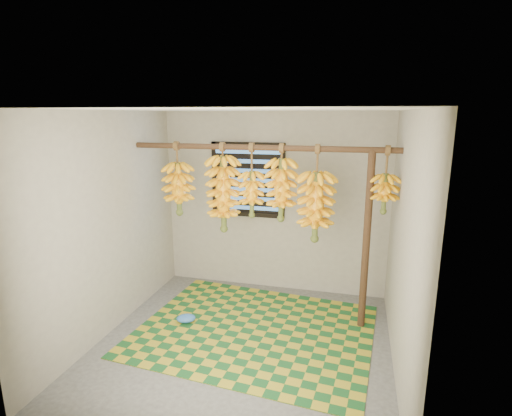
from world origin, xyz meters
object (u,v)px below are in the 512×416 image
(banana_bunch_c, at_px, (252,194))
(banana_bunch_f, at_px, (385,193))
(banana_bunch_e, at_px, (316,207))
(support_post, at_px, (366,243))
(banana_bunch_d, at_px, (281,190))
(plastic_bag, at_px, (186,318))
(banana_bunch_a, at_px, (179,189))
(woven_mat, at_px, (255,330))
(banana_bunch_b, at_px, (223,194))

(banana_bunch_c, relative_size, banana_bunch_f, 1.18)
(banana_bunch_e, distance_m, banana_bunch_f, 0.73)
(support_post, xyz_separation_m, banana_bunch_d, (-0.95, -0.00, 0.54))
(plastic_bag, distance_m, banana_bunch_e, 1.97)
(banana_bunch_a, bearing_deg, plastic_bag, -62.38)
(banana_bunch_f, bearing_deg, woven_mat, -163.09)
(plastic_bag, height_order, banana_bunch_b, banana_bunch_b)
(plastic_bag, distance_m, banana_bunch_f, 2.63)
(banana_bunch_e, bearing_deg, banana_bunch_a, -180.00)
(banana_bunch_e, bearing_deg, banana_bunch_f, -0.00)
(plastic_bag, height_order, banana_bunch_a, banana_bunch_a)
(banana_bunch_c, xyz_separation_m, banana_bunch_f, (1.44, 0.00, 0.08))
(banana_bunch_e, xyz_separation_m, banana_bunch_f, (0.71, -0.00, 0.19))
(support_post, relative_size, banana_bunch_b, 1.94)
(plastic_bag, bearing_deg, banana_bunch_a, 117.62)
(plastic_bag, bearing_deg, banana_bunch_d, 23.04)
(woven_mat, height_order, plastic_bag, plastic_bag)
(plastic_bag, relative_size, banana_bunch_d, 0.26)
(banana_bunch_c, height_order, banana_bunch_d, same)
(plastic_bag, relative_size, banana_bunch_a, 0.26)
(banana_bunch_a, bearing_deg, support_post, 0.00)
(banana_bunch_b, bearing_deg, banana_bunch_a, 180.00)
(banana_bunch_f, bearing_deg, plastic_bag, -168.45)
(woven_mat, distance_m, banana_bunch_a, 1.86)
(woven_mat, bearing_deg, banana_bunch_d, 62.84)
(banana_bunch_d, bearing_deg, banana_bunch_b, 180.00)
(banana_bunch_c, distance_m, banana_bunch_d, 0.34)
(woven_mat, xyz_separation_m, banana_bunch_d, (0.20, 0.40, 1.53))
(banana_bunch_c, xyz_separation_m, banana_bunch_e, (0.73, 0.00, -0.11))
(support_post, bearing_deg, banana_bunch_e, 180.00)
(plastic_bag, bearing_deg, banana_bunch_f, 11.55)
(banana_bunch_a, xyz_separation_m, banana_bunch_e, (1.63, 0.00, -0.13))
(banana_bunch_c, bearing_deg, support_post, 0.00)
(plastic_bag, height_order, banana_bunch_f, banana_bunch_f)
(woven_mat, height_order, banana_bunch_c, banana_bunch_c)
(support_post, bearing_deg, banana_bunch_b, 180.00)
(banana_bunch_a, bearing_deg, banana_bunch_b, 0.00)
(banana_bunch_f, bearing_deg, banana_bunch_d, -180.00)
(banana_bunch_c, height_order, banana_bunch_f, same)
(banana_bunch_d, xyz_separation_m, banana_bunch_f, (1.10, 0.00, 0.01))
(banana_bunch_b, relative_size, banana_bunch_f, 1.45)
(banana_bunch_c, relative_size, banana_bunch_d, 0.98)
(banana_bunch_f, bearing_deg, banana_bunch_a, 180.00)
(support_post, bearing_deg, plastic_bag, -167.60)
(support_post, bearing_deg, banana_bunch_d, -180.00)
(woven_mat, relative_size, banana_bunch_b, 2.45)
(banana_bunch_a, bearing_deg, woven_mat, -20.84)
(banana_bunch_a, height_order, banana_bunch_d, same)
(woven_mat, bearing_deg, support_post, 18.96)
(support_post, distance_m, banana_bunch_c, 1.37)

